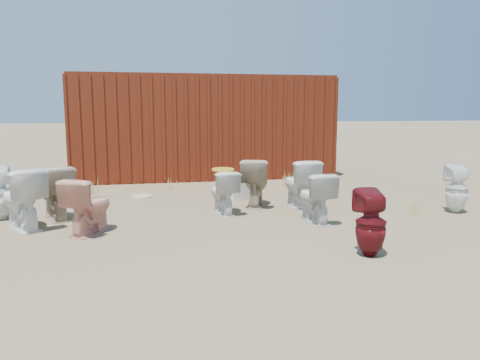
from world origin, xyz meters
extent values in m
plane|color=brown|center=(0.00, 0.00, 0.00)|extent=(100.00, 100.00, 0.00)
cube|color=#54160E|center=(0.00, 5.20, 1.20)|extent=(6.00, 2.40, 2.40)
imported|color=white|center=(-3.09, 0.37, 0.42)|extent=(0.84, 0.96, 0.85)
imported|color=#E89B86|center=(-2.17, -0.05, 0.38)|extent=(0.72, 0.85, 0.75)
imported|color=silver|center=(0.97, -0.07, 0.37)|extent=(0.46, 0.75, 0.73)
imported|color=#5D1014|center=(1.01, -1.69, 0.38)|extent=(0.35, 0.36, 0.76)
imported|color=white|center=(1.07, 0.90, 0.41)|extent=(0.52, 0.84, 0.82)
imported|color=white|center=(-3.55, 1.02, 0.40)|extent=(0.45, 0.45, 0.80)
imported|color=#C5B090|center=(-2.75, 0.89, 0.41)|extent=(0.72, 0.91, 0.81)
imported|color=tan|center=(0.39, 1.23, 0.41)|extent=(0.68, 0.90, 0.81)
imported|color=white|center=(-0.24, 0.75, 0.34)|extent=(0.47, 0.72, 0.69)
imported|color=white|center=(3.39, 0.07, 0.39)|extent=(0.43, 0.43, 0.77)
ellipsoid|color=gold|center=(-0.24, 0.75, 0.70)|extent=(0.35, 0.44, 0.02)
cube|color=white|center=(0.27, 1.72, 0.17)|extent=(0.54, 0.36, 0.35)
ellipsoid|color=beige|center=(-1.50, 2.43, 0.01)|extent=(0.40, 0.51, 0.02)
ellipsoid|color=#BDB189|center=(-2.31, 1.37, 0.01)|extent=(0.48, 0.55, 0.02)
cone|color=#AD9A45|center=(-2.43, 2.99, 0.15)|extent=(0.36, 0.36, 0.29)
cone|color=#AD9A45|center=(0.15, 2.70, 0.13)|extent=(0.32, 0.32, 0.27)
cone|color=#AD9A45|center=(2.26, 3.17, 0.15)|extent=(0.36, 0.36, 0.30)
cone|color=#AD9A45|center=(-0.92, 3.17, 0.11)|extent=(0.30, 0.30, 0.22)
cone|color=#AD9A45|center=(1.58, 3.21, 0.15)|extent=(0.34, 0.34, 0.30)
cone|color=#AD9A45|center=(2.65, 0.03, 0.12)|extent=(0.28, 0.28, 0.24)
camera|label=1|loc=(-1.44, -6.36, 1.64)|focal=35.00mm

